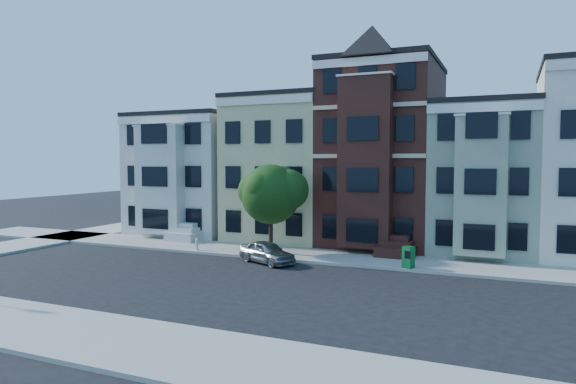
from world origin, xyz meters
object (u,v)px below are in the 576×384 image
at_px(newspaper_box, 408,257).
at_px(fire_hydrant, 197,245).
at_px(street_tree, 271,198).
at_px(parked_car, 267,252).

distance_m(newspaper_box, fire_hydrant, 13.07).
distance_m(street_tree, parked_car, 3.72).
bearing_deg(newspaper_box, street_tree, -163.23).
xyz_separation_m(street_tree, newspaper_box, (8.45, -1.12, -2.74)).
xyz_separation_m(parked_car, newspaper_box, (7.61, 1.14, 0.09)).
bearing_deg(fire_hydrant, newspaper_box, -0.59).
bearing_deg(fire_hydrant, parked_car, -13.14).
bearing_deg(street_tree, fire_hydrant, -167.90).
distance_m(street_tree, fire_hydrant, 5.60).
xyz_separation_m(street_tree, fire_hydrant, (-4.62, -0.99, -3.01)).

